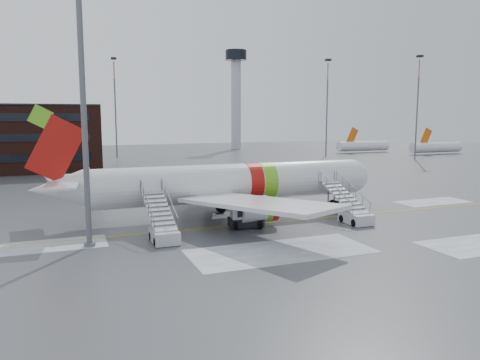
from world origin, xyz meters
name	(u,v)px	position (x,y,z in m)	size (l,w,h in m)	color
ground	(291,218)	(0.00, 0.00, 0.00)	(260.00, 260.00, 0.00)	#494C4F
airliner	(224,184)	(-5.99, 3.04, 3.42)	(35.03, 32.97, 11.18)	silver
airstair_fwd	(352,211)	(4.76, -3.50, 1.06)	(2.05, 7.70, 3.48)	#BABCC2
airstair_aft	(162,227)	(-13.67, -3.50, 1.06)	(2.05, 7.70, 3.48)	#B0B2B7
pushback_tug	(244,219)	(-5.79, -1.83, 0.80)	(3.40, 2.78, 1.80)	black
light_mast_near	(82,70)	(-19.41, -3.36, 13.54)	(1.20, 1.20, 26.24)	#595B60
control_tower	(236,88)	(30.00, 95.00, 18.75)	(6.40, 6.40, 30.00)	#B2B5BA
light_mast_far_ne	(327,101)	(42.00, 62.00, 13.84)	(1.20, 1.20, 24.25)	#595B60
light_mast_far_n	(115,101)	(-8.00, 78.00, 13.84)	(1.20, 1.20, 24.25)	#595B60
light_mast_far_e	(418,100)	(58.00, 48.00, 13.84)	(1.20, 1.20, 24.25)	#595B60
distant_aircraft	(387,154)	(62.50, 64.00, 0.00)	(35.00, 18.00, 8.00)	#D8590C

